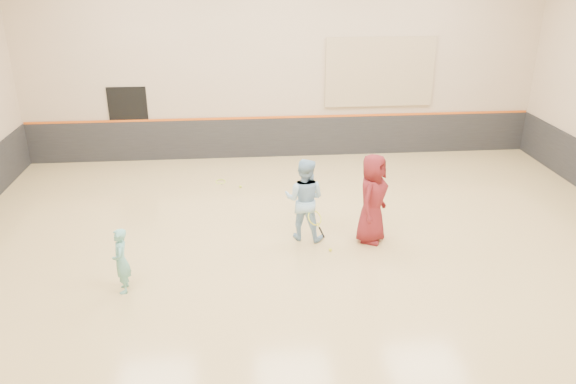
{
  "coord_description": "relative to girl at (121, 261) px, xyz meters",
  "views": [
    {
      "loc": [
        -1.35,
        -10.13,
        5.58
      ],
      "look_at": [
        -0.39,
        0.4,
        1.15
      ],
      "focal_mm": 35.0,
      "sensor_mm": 36.0,
      "label": 1
    }
  ],
  "objects": [
    {
      "name": "wainscot_back",
      "position": [
        3.51,
        7.17,
        -0.01
      ],
      "size": [
        14.9,
        0.04,
        1.2
      ],
      "primitive_type": "cube",
      "color": "#232326",
      "rests_on": "floor"
    },
    {
      "name": "doorway",
      "position": [
        -0.99,
        7.18,
        0.49
      ],
      "size": [
        1.1,
        0.05,
        2.2
      ],
      "primitive_type": "cube",
      "color": "black",
      "rests_on": "floor"
    },
    {
      "name": "instructor",
      "position": [
        3.48,
        1.78,
        0.28
      ],
      "size": [
        1.05,
        0.93,
        1.79
      ],
      "primitive_type": "imported",
      "rotation": [
        0.0,
        0.0,
        2.79
      ],
      "color": "#96C5E8",
      "rests_on": "floor"
    },
    {
      "name": "spare_racket",
      "position": [
        1.62,
        5.19,
        -0.56
      ],
      "size": [
        0.59,
        0.59,
        0.1
      ],
      "primitive_type": null,
      "color": "#BBE432",
      "rests_on": "floor"
    },
    {
      "name": "room",
      "position": [
        3.51,
        1.2,
        0.2
      ],
      "size": [
        15.04,
        12.04,
        6.22
      ],
      "color": "tan",
      "rests_on": "ground"
    },
    {
      "name": "ball_under_racket",
      "position": [
        3.95,
        1.11,
        -0.58
      ],
      "size": [
        0.07,
        0.07,
        0.07
      ],
      "primitive_type": "sphere",
      "color": "yellow",
      "rests_on": "floor"
    },
    {
      "name": "ball_in_hand",
      "position": [
        4.96,
        1.46,
        0.62
      ],
      "size": [
        0.07,
        0.07,
        0.07
      ],
      "primitive_type": "sphere",
      "color": "#BCCC2F",
      "rests_on": "young_man"
    },
    {
      "name": "ball_beside_spare",
      "position": [
        2.15,
        4.73,
        -0.58
      ],
      "size": [
        0.07,
        0.07,
        0.07
      ],
      "primitive_type": "sphere",
      "color": "#D4EF37",
      "rests_on": "floor"
    },
    {
      "name": "girl",
      "position": [
        0.0,
        0.0,
        0.0
      ],
      "size": [
        0.35,
        0.48,
        1.23
      ],
      "primitive_type": "imported",
      "rotation": [
        0.0,
        0.0,
        -1.44
      ],
      "color": "#69B6AF",
      "rests_on": "floor"
    },
    {
      "name": "accent_stripe",
      "position": [
        3.51,
        7.16,
        0.61
      ],
      "size": [
        14.9,
        0.03,
        0.06
      ],
      "primitive_type": "cube",
      "color": "#D85914",
      "rests_on": "wall_back"
    },
    {
      "name": "young_man",
      "position": [
        4.87,
        1.55,
        0.35
      ],
      "size": [
        1.02,
        1.12,
        1.92
      ],
      "primitive_type": "imported",
      "rotation": [
        0.0,
        0.0,
        1.0
      ],
      "color": "maroon",
      "rests_on": "floor"
    },
    {
      "name": "acoustic_panel",
      "position": [
        6.31,
        7.15,
        1.89
      ],
      "size": [
        3.2,
        0.08,
        2.0
      ],
      "primitive_type": "cube",
      "color": "tan",
      "rests_on": "wall_back"
    },
    {
      "name": "held_racket",
      "position": [
        3.66,
        1.44,
        0.0
      ],
      "size": [
        0.51,
        0.51,
        0.61
      ],
      "primitive_type": null,
      "color": "yellow",
      "rests_on": "instructor"
    }
  ]
}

